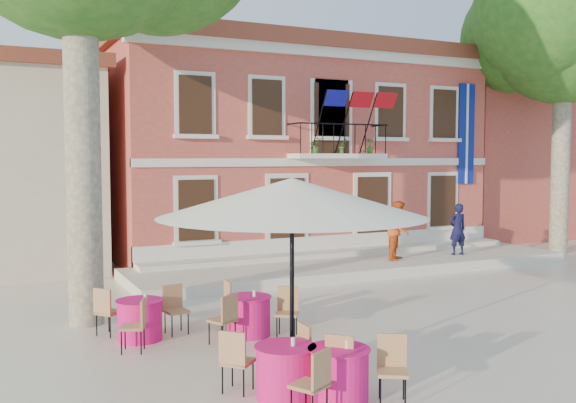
# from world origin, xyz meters

# --- Properties ---
(ground) EXTENTS (90.00, 90.00, 0.00)m
(ground) POSITION_xyz_m (0.00, 0.00, 0.00)
(ground) COLOR beige
(ground) RESTS_ON ground
(main_building) EXTENTS (13.50, 9.59, 7.50)m
(main_building) POSITION_xyz_m (2.00, 9.99, 3.78)
(main_building) COLOR #C85A48
(main_building) RESTS_ON ground
(neighbor_east) EXTENTS (9.40, 9.40, 6.40)m
(neighbor_east) POSITION_xyz_m (14.00, 11.00, 3.22)
(neighbor_east) COLOR #C85A48
(neighbor_east) RESTS_ON ground
(terrace) EXTENTS (14.00, 3.40, 0.30)m
(terrace) POSITION_xyz_m (2.00, 4.40, 0.15)
(terrace) COLOR silver
(terrace) RESTS_ON ground
(plane_tree_east) EXTENTS (5.56, 5.56, 10.92)m
(plane_tree_east) POSITION_xyz_m (10.47, 4.23, 8.06)
(plane_tree_east) COLOR #A59E84
(plane_tree_east) RESTS_ON ground
(patio_umbrella) EXTENTS (4.23, 4.23, 3.15)m
(patio_umbrella) POSITION_xyz_m (-3.99, -3.33, 2.83)
(patio_umbrella) COLOR black
(patio_umbrella) RESTS_ON ground
(pedestrian_navy) EXTENTS (0.65, 0.46, 1.67)m
(pedestrian_navy) POSITION_xyz_m (5.52, 3.89, 1.13)
(pedestrian_navy) COLOR black
(pedestrian_navy) RESTS_ON terrace
(pedestrian_orange) EXTENTS (1.12, 1.10, 1.82)m
(pedestrian_orange) POSITION_xyz_m (3.23, 3.92, 1.21)
(pedestrian_orange) COLOR #C64D17
(pedestrian_orange) RESTS_ON terrace
(cafe_table_0) EXTENTS (1.74, 1.85, 0.95)m
(cafe_table_0) POSITION_xyz_m (-5.72, -0.30, 0.43)
(cafe_table_0) COLOR #D81473
(cafe_table_0) RESTS_ON ground
(cafe_table_1) EXTENTS (1.87, 1.65, 0.95)m
(cafe_table_1) POSITION_xyz_m (-3.86, -4.59, 0.43)
(cafe_table_1) COLOR #D81473
(cafe_table_1) RESTS_ON ground
(cafe_table_2) EXTENTS (1.64, 1.67, 0.95)m
(cafe_table_2) POSITION_xyz_m (-4.50, -4.16, 0.42)
(cafe_table_2) COLOR #D81473
(cafe_table_2) RESTS_ON ground
(cafe_table_3) EXTENTS (1.87, 1.67, 0.95)m
(cafe_table_3) POSITION_xyz_m (-3.74, -0.90, 0.43)
(cafe_table_3) COLOR #D81473
(cafe_table_3) RESTS_ON ground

